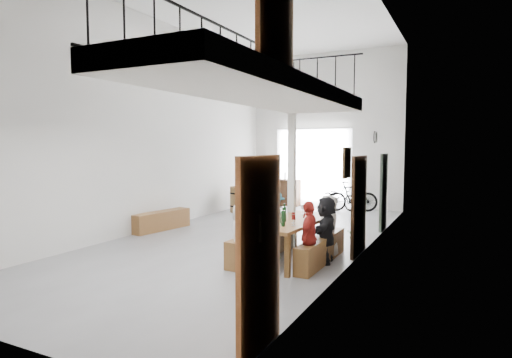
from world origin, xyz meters
The scene contains 24 objects.
floor centered at (0.00, 0.00, 0.00)m, with size 12.00×12.00×0.00m, color slate.
room_walls centered at (0.00, 0.00, 3.55)m, with size 12.00×12.00×12.00m.
gateway_portal centered at (-0.40, 5.94, 1.40)m, with size 2.80×0.08×2.80m, color white.
right_wall_decor centered at (2.70, -1.87, 1.74)m, with size 0.07×8.28×5.07m.
balcony centered at (1.98, -3.13, 2.96)m, with size 1.52×5.62×4.00m.
tasting_table centered at (1.67, -1.37, 0.71)m, with size 1.09×2.36×0.79m.
bench_inner centered at (1.06, -1.42, 0.25)m, with size 0.35×2.22×0.51m, color brown.
bench_wall centered at (2.23, -1.27, 0.25)m, with size 0.28×2.14×0.49m, color brown.
tableware centered at (1.71, -1.56, 0.93)m, with size 0.38×1.59×0.35m.
side_bench centered at (-2.50, -0.09, 0.25)m, with size 0.38×1.74×0.49m, color brown.
oak_barrel centered at (-2.15, 3.48, 0.43)m, with size 0.58×0.58×0.85m.
serving_counter centered at (-1.75, 5.65, 0.48)m, with size 1.81×0.50×0.96m, color #392012.
counter_bottles centered at (-1.75, 5.66, 1.10)m, with size 1.57×0.17×0.28m.
guest_left_a centered at (0.99, -2.19, 0.58)m, with size 0.57×0.37×1.16m, color beige.
guest_left_b centered at (0.93, -1.62, 0.53)m, with size 0.39×0.26×1.07m, color #236076.
guest_left_c centered at (0.86, -0.96, 0.62)m, with size 0.60×0.47×1.23m, color beige.
guest_left_d centered at (0.95, -0.56, 0.61)m, with size 0.79×0.46×1.23m, color #236076.
guest_right_a centered at (2.21, -1.92, 0.62)m, with size 0.73×0.30×1.25m, color #A2211B.
guest_right_b centered at (2.30, -1.23, 0.63)m, with size 1.16×0.37×1.25m, color black.
guest_right_c centered at (2.22, -0.77, 0.62)m, with size 0.60×0.39×1.23m, color beige.
host_standing centered at (1.95, -3.15, 0.85)m, with size 0.62×0.40×1.69m, color #47512D.
potted_plant centered at (2.45, 0.54, 0.20)m, with size 0.35×0.31×0.39m, color #154916.
bicycle_near centered at (0.67, 5.60, 0.42)m, with size 0.56×1.61×0.85m, color black.
bicycle_far centered at (1.21, 5.28, 0.51)m, with size 0.48×1.68×1.01m, color black.
Camera 1 is at (4.64, -8.90, 2.20)m, focal length 30.00 mm.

